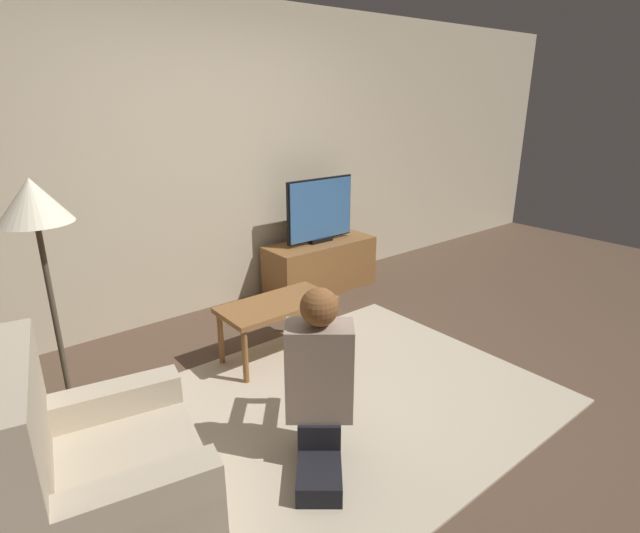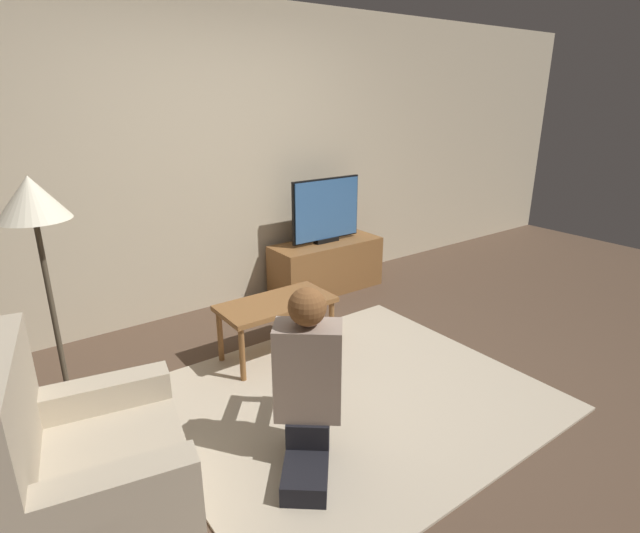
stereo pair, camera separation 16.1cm
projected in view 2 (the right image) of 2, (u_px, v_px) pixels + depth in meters
The scene contains 9 objects.
ground_plane at pixel (351, 399), 3.19m from camera, with size 10.00×10.00×0.00m, color brown.
wall_back at pixel (209, 162), 4.23m from camera, with size 10.00×0.06×2.60m.
rug at pixel (351, 398), 3.19m from camera, with size 2.29×1.96×0.02m.
tv_stand at pixel (326, 266), 4.90m from camera, with size 1.10×0.43×0.49m.
tv at pixel (326, 210), 4.72m from camera, with size 0.75×0.08×0.61m.
coffee_table at pixel (276, 309), 3.59m from camera, with size 0.83×0.41×0.44m.
floor_lamp at pixel (35, 220), 2.57m from camera, with size 0.36×0.36×1.46m.
armchair at pixel (87, 479), 2.11m from camera, with size 0.87×0.94×0.94m.
person_kneeling at pixel (308, 378), 2.52m from camera, with size 0.69×0.77×0.96m.
Camera 2 is at (-1.77, -2.09, 1.85)m, focal length 28.00 mm.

